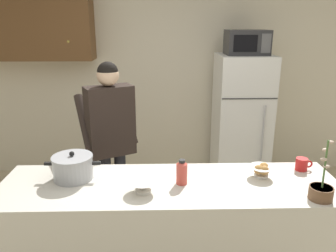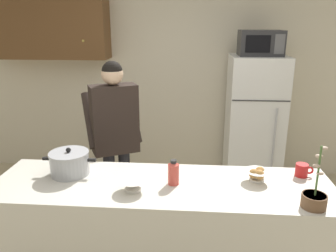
{
  "view_description": "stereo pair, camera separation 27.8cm",
  "coord_description": "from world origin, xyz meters",
  "px_view_note": "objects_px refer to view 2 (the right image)",
  "views": [
    {
      "loc": [
        -0.07,
        -2.1,
        2.01
      ],
      "look_at": [
        0.0,
        0.55,
        1.17
      ],
      "focal_mm": 35.62,
      "sensor_mm": 36.0,
      "label": 1
    },
    {
      "loc": [
        0.21,
        -2.09,
        2.01
      ],
      "look_at": [
        0.0,
        0.55,
        1.17
      ],
      "focal_mm": 35.62,
      "sensor_mm": 36.0,
      "label": 2
    }
  ],
  "objects_px": {
    "person_near_pot": "(115,128)",
    "bread_bowl": "(257,174)",
    "empty_bowl": "(133,184)",
    "refrigerator": "(254,123)",
    "coffee_mug": "(302,170)",
    "microwave": "(261,43)",
    "bottle_near_edge": "(173,173)",
    "cooking_pot": "(70,163)",
    "potted_orchid": "(314,198)"
  },
  "relations": [
    {
      "from": "bread_bowl",
      "to": "potted_orchid",
      "type": "xyz_separation_m",
      "value": [
        0.28,
        -0.33,
        0.01
      ]
    },
    {
      "from": "person_near_pot",
      "to": "potted_orchid",
      "type": "xyz_separation_m",
      "value": [
        1.48,
        -1.07,
        -0.07
      ]
    },
    {
      "from": "coffee_mug",
      "to": "empty_bowl",
      "type": "height_order",
      "value": "coffee_mug"
    },
    {
      "from": "person_near_pot",
      "to": "empty_bowl",
      "type": "relative_size",
      "value": 8.53
    },
    {
      "from": "cooking_pot",
      "to": "bread_bowl",
      "type": "distance_m",
      "value": 1.36
    },
    {
      "from": "empty_bowl",
      "to": "bottle_near_edge",
      "type": "xyz_separation_m",
      "value": [
        0.26,
        0.11,
        0.04
      ]
    },
    {
      "from": "empty_bowl",
      "to": "bottle_near_edge",
      "type": "height_order",
      "value": "bottle_near_edge"
    },
    {
      "from": "microwave",
      "to": "empty_bowl",
      "type": "relative_size",
      "value": 2.45
    },
    {
      "from": "microwave",
      "to": "potted_orchid",
      "type": "relative_size",
      "value": 1.2
    },
    {
      "from": "cooking_pot",
      "to": "microwave",
      "type": "bearing_deg",
      "value": 46.44
    },
    {
      "from": "microwave",
      "to": "person_near_pot",
      "type": "height_order",
      "value": "microwave"
    },
    {
      "from": "coffee_mug",
      "to": "refrigerator",
      "type": "bearing_deg",
      "value": 92.26
    },
    {
      "from": "empty_bowl",
      "to": "bread_bowl",
      "type": "bearing_deg",
      "value": 13.47
    },
    {
      "from": "refrigerator",
      "to": "bottle_near_edge",
      "type": "distance_m",
      "value": 2.05
    },
    {
      "from": "refrigerator",
      "to": "microwave",
      "type": "bearing_deg",
      "value": -89.93
    },
    {
      "from": "cooking_pot",
      "to": "empty_bowl",
      "type": "distance_m",
      "value": 0.56
    },
    {
      "from": "cooking_pot",
      "to": "bottle_near_edge",
      "type": "distance_m",
      "value": 0.78
    },
    {
      "from": "refrigerator",
      "to": "person_near_pot",
      "type": "height_order",
      "value": "person_near_pot"
    },
    {
      "from": "empty_bowl",
      "to": "potted_orchid",
      "type": "xyz_separation_m",
      "value": [
        1.14,
        -0.12,
        0.02
      ]
    },
    {
      "from": "microwave",
      "to": "bottle_near_edge",
      "type": "xyz_separation_m",
      "value": [
        -0.87,
        -1.83,
        -0.76
      ]
    },
    {
      "from": "person_near_pot",
      "to": "microwave",
      "type": "bearing_deg",
      "value": 33.97
    },
    {
      "from": "bread_bowl",
      "to": "bottle_near_edge",
      "type": "height_order",
      "value": "bottle_near_edge"
    },
    {
      "from": "bread_bowl",
      "to": "bottle_near_edge",
      "type": "bearing_deg",
      "value": -171.35
    },
    {
      "from": "refrigerator",
      "to": "bread_bowl",
      "type": "distance_m",
      "value": 1.79
    },
    {
      "from": "refrigerator",
      "to": "cooking_pot",
      "type": "xyz_separation_m",
      "value": [
        -1.64,
        -1.75,
        0.19
      ]
    },
    {
      "from": "cooking_pot",
      "to": "bottle_near_edge",
      "type": "bearing_deg",
      "value": -7.62
    },
    {
      "from": "person_near_pot",
      "to": "potted_orchid",
      "type": "relative_size",
      "value": 4.19
    },
    {
      "from": "coffee_mug",
      "to": "bottle_near_edge",
      "type": "relative_size",
      "value": 0.73
    },
    {
      "from": "refrigerator",
      "to": "microwave",
      "type": "height_order",
      "value": "microwave"
    },
    {
      "from": "person_near_pot",
      "to": "bottle_near_edge",
      "type": "distance_m",
      "value": 1.03
    },
    {
      "from": "coffee_mug",
      "to": "empty_bowl",
      "type": "bearing_deg",
      "value": -165.3
    },
    {
      "from": "refrigerator",
      "to": "microwave",
      "type": "distance_m",
      "value": 0.96
    },
    {
      "from": "refrigerator",
      "to": "microwave",
      "type": "xyz_separation_m",
      "value": [
        0.0,
        -0.02,
        0.96
      ]
    },
    {
      "from": "refrigerator",
      "to": "bottle_near_edge",
      "type": "height_order",
      "value": "refrigerator"
    },
    {
      "from": "coffee_mug",
      "to": "bottle_near_edge",
      "type": "distance_m",
      "value": 0.95
    },
    {
      "from": "bread_bowl",
      "to": "empty_bowl",
      "type": "relative_size",
      "value": 0.93
    },
    {
      "from": "microwave",
      "to": "cooking_pot",
      "type": "height_order",
      "value": "microwave"
    },
    {
      "from": "coffee_mug",
      "to": "bread_bowl",
      "type": "relative_size",
      "value": 0.72
    },
    {
      "from": "bottle_near_edge",
      "to": "person_near_pot",
      "type": "bearing_deg",
      "value": 125.87
    },
    {
      "from": "empty_bowl",
      "to": "person_near_pot",
      "type": "bearing_deg",
      "value": 109.72
    },
    {
      "from": "microwave",
      "to": "potted_orchid",
      "type": "xyz_separation_m",
      "value": [
        0.01,
        -2.06,
        -0.79
      ]
    },
    {
      "from": "microwave",
      "to": "bread_bowl",
      "type": "bearing_deg",
      "value": -99.03
    },
    {
      "from": "refrigerator",
      "to": "potted_orchid",
      "type": "distance_m",
      "value": 2.09
    },
    {
      "from": "coffee_mug",
      "to": "potted_orchid",
      "type": "distance_m",
      "value": 0.44
    },
    {
      "from": "person_near_pot",
      "to": "bread_bowl",
      "type": "xyz_separation_m",
      "value": [
        1.19,
        -0.75,
        -0.08
      ]
    },
    {
      "from": "coffee_mug",
      "to": "empty_bowl",
      "type": "xyz_separation_m",
      "value": [
        -1.2,
        -0.31,
        -0.0
      ]
    },
    {
      "from": "person_near_pot",
      "to": "empty_bowl",
      "type": "bearing_deg",
      "value": -70.28
    },
    {
      "from": "person_near_pot",
      "to": "cooking_pot",
      "type": "relative_size",
      "value": 4.17
    },
    {
      "from": "coffee_mug",
      "to": "bread_bowl",
      "type": "height_order",
      "value": "bread_bowl"
    },
    {
      "from": "refrigerator",
      "to": "coffee_mug",
      "type": "relative_size",
      "value": 12.46
    }
  ]
}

